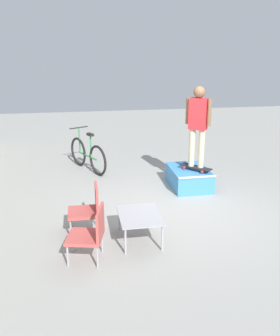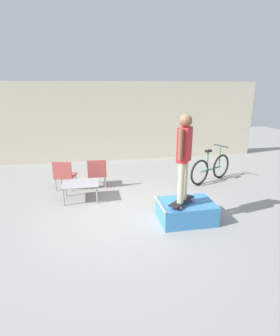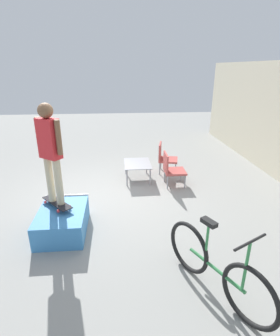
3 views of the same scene
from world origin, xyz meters
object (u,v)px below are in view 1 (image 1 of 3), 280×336
skate_ramp_box (189,178)px  skateboard_on_ramp (196,167)px  patio_chair_left (91,232)px  patio_chair_right (88,207)px  person_skater (198,120)px  bicycle (88,155)px  coffee_table (140,218)px

skate_ramp_box → skateboard_on_ramp: bearing=-146.5°
patio_chair_left → patio_chair_right: size_ratio=1.00×
skateboard_on_ramp → person_skater: size_ratio=0.39×
person_skater → bicycle: 3.16m
person_skater → bicycle: (1.76, 2.35, -1.17)m
coffee_table → patio_chair_right: 0.93m
skateboard_on_ramp → patio_chair_left: size_ratio=0.82×
skate_ramp_box → skateboard_on_ramp: (-0.15, -0.10, 0.30)m
person_skater → patio_chair_left: person_skater is taller
skate_ramp_box → person_skater: (-0.15, -0.10, 1.36)m
patio_chair_left → patio_chair_right: same height
patio_chair_left → bicycle: bicycle is taller
skate_ramp_box → coffee_table: coffee_table is taller
skateboard_on_ramp → patio_chair_right: (-1.68, 2.46, -0.05)m
skateboard_on_ramp → coffee_table: size_ratio=0.78×
patio_chair_right → bicycle: bearing=178.6°
skateboard_on_ramp → person_skater: person_skater is taller
person_skater → coffee_table: (-2.12, 1.64, -1.17)m
person_skater → patio_chair_right: person_skater is taller
skateboard_on_ramp → patio_chair_right: patio_chair_right is taller
person_skater → coffee_table: size_ratio=1.97×
coffee_table → patio_chair_left: size_ratio=1.06×
skateboard_on_ramp → coffee_table: bearing=101.7°
patio_chair_right → bicycle: (3.43, -0.12, -0.05)m
person_skater → coffee_table: person_skater is taller
skate_ramp_box → bicycle: (1.61, 2.25, 0.19)m
skate_ramp_box → patio_chair_left: bearing=139.1°
skateboard_on_ramp → bicycle: bearing=12.6°
coffee_table → patio_chair_right: patio_chair_right is taller
patio_chair_left → bicycle: bearing=-168.1°
person_skater → patio_chair_left: 3.74m
skate_ramp_box → patio_chair_left: patio_chair_left is taller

